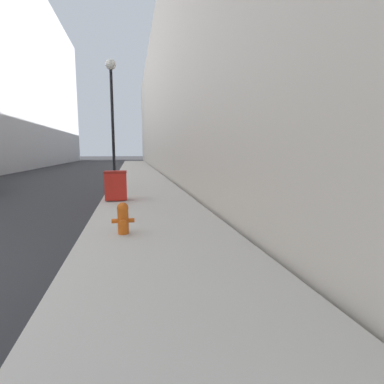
% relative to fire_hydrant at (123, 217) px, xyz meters
% --- Properties ---
extents(sidewalk_right, '(3.22, 60.00, 0.12)m').
position_rel_fire_hydrant_xyz_m(sidewalk_right, '(0.75, 15.98, -0.40)').
color(sidewalk_right, '#B7B2A8').
rests_on(sidewalk_right, ground).
extents(building_right_stone, '(12.00, 60.00, 13.70)m').
position_rel_fire_hydrant_xyz_m(building_right_stone, '(8.46, 23.98, 6.38)').
color(building_right_stone, beige).
rests_on(building_right_stone, ground).
extents(fire_hydrant, '(0.46, 0.35, 0.66)m').
position_rel_fire_hydrant_xyz_m(fire_hydrant, '(0.00, 0.00, 0.00)').
color(fire_hydrant, '#D15614').
rests_on(fire_hydrant, sidewalk_right).
extents(trash_bin, '(0.74, 0.59, 1.02)m').
position_rel_fire_hydrant_xyz_m(trash_bin, '(-0.34, 4.36, 0.18)').
color(trash_bin, red).
rests_on(trash_bin, sidewalk_right).
extents(lamppost, '(0.43, 0.43, 5.46)m').
position_rel_fire_hydrant_xyz_m(lamppost, '(-0.53, 7.23, 3.30)').
color(lamppost, black).
rests_on(lamppost, sidewalk_right).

